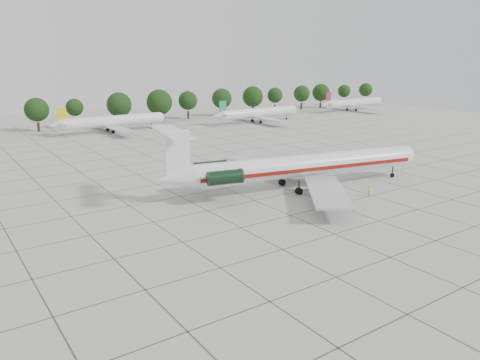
{
  "coord_description": "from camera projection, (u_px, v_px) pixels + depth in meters",
  "views": [
    {
      "loc": [
        -38.57,
        -52.26,
        20.52
      ],
      "look_at": [
        -2.63,
        -0.02,
        3.5
      ],
      "focal_mm": 35.0,
      "sensor_mm": 36.0,
      "label": 1
    }
  ],
  "objects": [
    {
      "name": "main_airliner",
      "position": [
        294.0,
        166.0,
        72.72
      ],
      "size": [
        44.49,
        34.58,
        10.54
      ],
      "rotation": [
        0.0,
        0.0,
        -0.21
      ],
      "color": "silver",
      "rests_on": "ground"
    },
    {
      "name": "bg_airliner_c",
      "position": [
        113.0,
        121.0,
        127.7
      ],
      "size": [
        28.24,
        27.2,
        7.4
      ],
      "color": "silver",
      "rests_on": "ground"
    },
    {
      "name": "ground_crew",
      "position": [
        369.0,
        191.0,
        69.79
      ],
      "size": [
        0.76,
        0.63,
        1.77
      ],
      "primitive_type": "imported",
      "rotation": [
        0.0,
        0.0,
        3.52
      ],
      "color": "#F7A40E",
      "rests_on": "ground"
    },
    {
      "name": "tree_line",
      "position": [
        37.0,
        110.0,
        127.71
      ],
      "size": [
        249.86,
        8.44,
        10.22
      ],
      "color": "#332114",
      "rests_on": "ground"
    },
    {
      "name": "bg_airliner_d",
      "position": [
        259.0,
        113.0,
        146.05
      ],
      "size": [
        28.24,
        27.2,
        7.4
      ],
      "color": "silver",
      "rests_on": "ground"
    },
    {
      "name": "apron_joints",
      "position": [
        203.0,
        179.0,
        79.95
      ],
      "size": [
        170.0,
        170.0,
        0.02
      ],
      "primitive_type": "cube",
      "color": "#383838",
      "rests_on": "ground"
    },
    {
      "name": "bg_airliner_e",
      "position": [
        353.0,
        103.0,
        176.56
      ],
      "size": [
        28.24,
        27.2,
        7.4
      ],
      "color": "silver",
      "rests_on": "ground"
    },
    {
      "name": "ground",
      "position": [
        255.0,
        201.0,
        68.02
      ],
      "size": [
        260.0,
        260.0,
        0.0
      ],
      "primitive_type": "plane",
      "color": "#A5A59D",
      "rests_on": "ground"
    }
  ]
}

